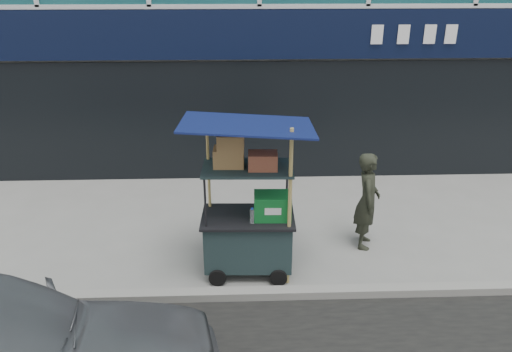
{
  "coord_description": "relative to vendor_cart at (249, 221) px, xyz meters",
  "views": [
    {
      "loc": [
        -0.41,
        -5.7,
        4.11
      ],
      "look_at": [
        -0.16,
        1.2,
        1.17
      ],
      "focal_mm": 35.0,
      "sensor_mm": 36.0,
      "label": 1
    }
  ],
  "objects": [
    {
      "name": "ground",
      "position": [
        0.28,
        -0.44,
        -0.81
      ],
      "size": [
        80.0,
        80.0,
        0.0
      ],
      "primitive_type": "plane",
      "color": "slate",
      "rests_on": "ground"
    },
    {
      "name": "vendor_cart",
      "position": [
        0.0,
        0.0,
        0.0
      ],
      "size": [
        1.74,
        1.26,
        2.31
      ],
      "rotation": [
        0.0,
        0.0,
        -0.03
      ],
      "color": "#18292A",
      "rests_on": "ground"
    },
    {
      "name": "curb",
      "position": [
        0.28,
        -0.64,
        -0.75
      ],
      "size": [
        80.0,
        0.18,
        0.12
      ],
      "primitive_type": "cube",
      "color": "gray",
      "rests_on": "ground"
    },
    {
      "name": "vendor_man",
      "position": [
        1.83,
        0.67,
        -0.04
      ],
      "size": [
        0.49,
        0.63,
        1.54
      ],
      "primitive_type": "imported",
      "rotation": [
        0.0,
        0.0,
        1.34
      ],
      "color": "black",
      "rests_on": "ground"
    }
  ]
}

